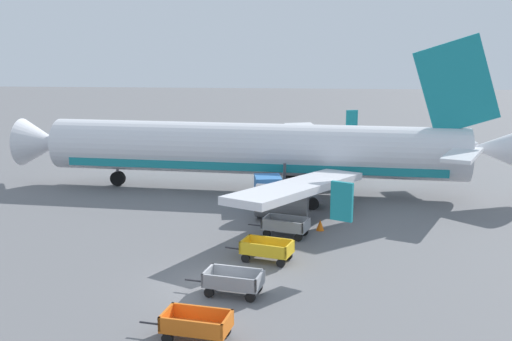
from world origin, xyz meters
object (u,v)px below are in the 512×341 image
object	(u,v)px
baggage_cart_fourth_in_row	(286,226)
traffic_cone_near_plane	(320,225)
airplane	(268,150)
baggage_cart_second_in_row	(233,282)
service_truck_beside_carts	(275,191)
baggage_cart_nearest	(196,325)
baggage_cart_third_in_row	(267,250)

from	to	relation	value
baggage_cart_fourth_in_row	traffic_cone_near_plane	world-z (taller)	baggage_cart_fourth_in_row
airplane	baggage_cart_second_in_row	xyz separation A→B (m)	(-0.37, -18.68, -2.45)
baggage_cart_second_in_row	traffic_cone_near_plane	distance (m)	10.44
baggage_cart_second_in_row	baggage_cart_fourth_in_row	bearing A→B (deg)	76.53
service_truck_beside_carts	traffic_cone_near_plane	distance (m)	5.75
baggage_cart_nearest	service_truck_beside_carts	size ratio (longest dim) A/B	0.78
baggage_cart_second_in_row	baggage_cart_fourth_in_row	world-z (taller)	same
baggage_cart_second_in_row	baggage_cart_third_in_row	world-z (taller)	same
airplane	traffic_cone_near_plane	bearing A→B (deg)	-68.17
baggage_cart_nearest	traffic_cone_near_plane	xyz separation A→B (m)	(4.87, 13.92, -0.29)
airplane	baggage_cart_fourth_in_row	world-z (taller)	airplane
baggage_cart_nearest	baggage_cart_third_in_row	distance (m)	8.82
airplane	baggage_cart_second_in_row	distance (m)	18.84
airplane	service_truck_beside_carts	world-z (taller)	airplane
baggage_cart_nearest	baggage_cart_second_in_row	bearing A→B (deg)	78.30
baggage_cart_third_in_row	baggage_cart_fourth_in_row	size ratio (longest dim) A/B	1.00
baggage_cart_fourth_in_row	baggage_cart_nearest	bearing A→B (deg)	-102.87
baggage_cart_third_in_row	traffic_cone_near_plane	bearing A→B (deg)	62.45
baggage_cart_second_in_row	baggage_cart_third_in_row	bearing A→B (deg)	74.45
baggage_cart_fourth_in_row	traffic_cone_near_plane	bearing A→B (deg)	32.83
baggage_cart_fourth_in_row	baggage_cart_second_in_row	bearing A→B (deg)	-103.47
baggage_cart_third_in_row	traffic_cone_near_plane	world-z (taller)	baggage_cart_third_in_row
baggage_cart_fourth_in_row	baggage_cart_third_in_row	bearing A→B (deg)	-101.23
traffic_cone_near_plane	baggage_cart_third_in_row	bearing A→B (deg)	-117.55
airplane	traffic_cone_near_plane	xyz separation A→B (m)	(3.62, -9.04, -2.74)
airplane	baggage_cart_nearest	distance (m)	23.12
baggage_cart_fourth_in_row	traffic_cone_near_plane	xyz separation A→B (m)	(1.98, 1.28, -0.29)
baggage_cart_third_in_row	baggage_cart_fourth_in_row	distance (m)	4.15
baggage_cart_nearest	service_truck_beside_carts	world-z (taller)	service_truck_beside_carts
baggage_cart_third_in_row	service_truck_beside_carts	world-z (taller)	service_truck_beside_carts
airplane	baggage_cart_third_in_row	bearing A→B (deg)	-86.70
baggage_cart_second_in_row	baggage_cart_nearest	bearing A→B (deg)	-101.70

